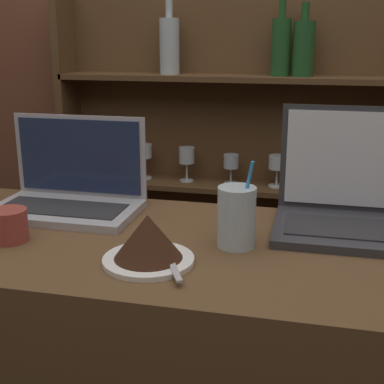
{
  "coord_description": "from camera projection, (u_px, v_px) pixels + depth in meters",
  "views": [
    {
      "loc": [
        0.26,
        -0.72,
        1.47
      ],
      "look_at": [
        0.02,
        0.3,
        1.16
      ],
      "focal_mm": 50.0,
      "sensor_mm": 36.0,
      "label": 1
    }
  ],
  "objects": [
    {
      "name": "water_glass",
      "position": [
        237.0,
        217.0,
        1.06
      ],
      "size": [
        0.08,
        0.08,
        0.18
      ],
      "color": "silver",
      "rests_on": "bar_counter"
    },
    {
      "name": "coffee_cup",
      "position": [
        9.0,
        225.0,
        1.09
      ],
      "size": [
        0.08,
        0.08,
        0.07
      ],
      "color": "#993D33",
      "rests_on": "bar_counter"
    },
    {
      "name": "back_shelf",
      "position": [
        232.0,
        192.0,
        2.12
      ],
      "size": [
        1.35,
        0.18,
        1.65
      ],
      "color": "brown",
      "rests_on": "ground_plane"
    },
    {
      "name": "laptop_near",
      "position": [
        70.0,
        190.0,
        1.28
      ],
      "size": [
        0.34,
        0.21,
        0.22
      ],
      "color": "#ADADB2",
      "rests_on": "bar_counter"
    },
    {
      "name": "laptop_far",
      "position": [
        354.0,
        203.0,
        1.16
      ],
      "size": [
        0.33,
        0.24,
        0.26
      ],
      "color": "#333338",
      "rests_on": "bar_counter"
    },
    {
      "name": "back_wall",
      "position": [
        251.0,
        68.0,
        2.04
      ],
      "size": [
        7.0,
        0.06,
        2.7
      ],
      "color": "brown",
      "rests_on": "ground_plane"
    },
    {
      "name": "cake_plate",
      "position": [
        148.0,
        241.0,
        0.98
      ],
      "size": [
        0.17,
        0.18,
        0.09
      ],
      "color": "white",
      "rests_on": "bar_counter"
    }
  ]
}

